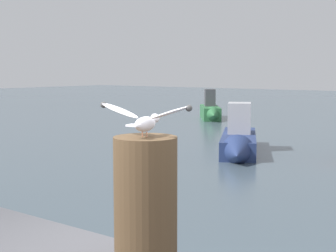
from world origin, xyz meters
TOP-DOWN VIEW (x-y plane):
  - mooring_post at (0.01, -0.26)m, footprint 0.43×0.43m
  - seagull at (0.01, -0.25)m, footprint 0.69×0.39m
  - boat_green at (-12.47, 20.13)m, footprint 3.04×3.61m
  - boat_navy at (-5.68, 11.12)m, footprint 3.16×4.69m

SIDE VIEW (x-z plane):
  - boat_navy at x=-5.68m, z-range -0.45..1.28m
  - boat_green at x=-12.47m, z-range -0.32..1.29m
  - mooring_post at x=0.01m, z-range 1.31..2.19m
  - seagull at x=0.01m, z-range 2.20..2.42m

